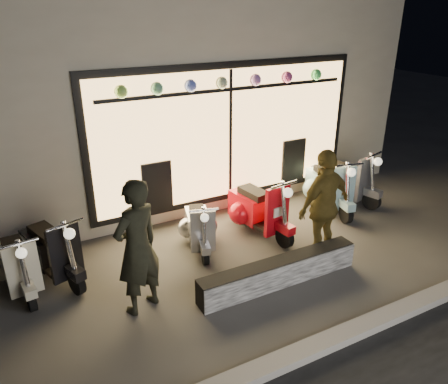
# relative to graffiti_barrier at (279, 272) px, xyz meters

# --- Properties ---
(ground) EXTENTS (40.00, 40.00, 0.00)m
(ground) POSITION_rel_graffiti_barrier_xyz_m (-0.22, 0.65, -0.20)
(ground) COLOR #383533
(ground) RESTS_ON ground
(kerb) EXTENTS (40.00, 0.25, 0.12)m
(kerb) POSITION_rel_graffiti_barrier_xyz_m (-0.22, -1.35, -0.14)
(kerb) COLOR slate
(kerb) RESTS_ON ground
(shop_building) EXTENTS (10.20, 6.23, 4.20)m
(shop_building) POSITION_rel_graffiti_barrier_xyz_m (-0.21, 5.63, 1.90)
(shop_building) COLOR beige
(shop_building) RESTS_ON ground
(graffiti_barrier) EXTENTS (2.58, 0.28, 0.40)m
(graffiti_barrier) POSITION_rel_graffiti_barrier_xyz_m (0.00, 0.00, 0.00)
(graffiti_barrier) COLOR black
(graffiti_barrier) RESTS_ON ground
(scooter_silver) EXTENTS (0.63, 1.25, 0.90)m
(scooter_silver) POSITION_rel_graffiti_barrier_xyz_m (-0.55, 1.60, 0.16)
(scooter_silver) COLOR black
(scooter_silver) RESTS_ON ground
(scooter_red) EXTENTS (0.61, 1.53, 1.09)m
(scooter_red) POSITION_rel_graffiti_barrier_xyz_m (0.58, 1.62, 0.24)
(scooter_red) COLOR black
(scooter_red) RESTS_ON ground
(scooter_black) EXTENTS (0.77, 1.46, 1.05)m
(scooter_black) POSITION_rel_graffiti_barrier_xyz_m (-2.91, 1.87, 0.22)
(scooter_black) COLOR black
(scooter_black) RESTS_ON ground
(scooter_cream) EXTENTS (0.53, 1.35, 0.96)m
(scooter_cream) POSITION_rel_graffiti_barrier_xyz_m (-3.37, 1.75, 0.19)
(scooter_cream) COLOR black
(scooter_cream) RESTS_ON ground
(scooter_blue) EXTENTS (0.71, 1.55, 1.10)m
(scooter_blue) POSITION_rel_graffiti_barrier_xyz_m (2.41, 1.82, 0.24)
(scooter_blue) COLOR black
(scooter_blue) RESTS_ON ground
(scooter_grey) EXTENTS (0.79, 1.54, 1.10)m
(scooter_grey) POSITION_rel_graffiti_barrier_xyz_m (2.85, 2.00, 0.24)
(scooter_grey) COLOR black
(scooter_grey) RESTS_ON ground
(man) EXTENTS (0.81, 0.68, 1.88)m
(man) POSITION_rel_graffiti_barrier_xyz_m (-1.96, 0.41, 0.74)
(man) COLOR black
(man) RESTS_ON ground
(woman) EXTENTS (1.14, 0.63, 1.84)m
(woman) POSITION_rel_graffiti_barrier_xyz_m (1.02, 0.31, 0.72)
(woman) COLOR brown
(woman) RESTS_ON ground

